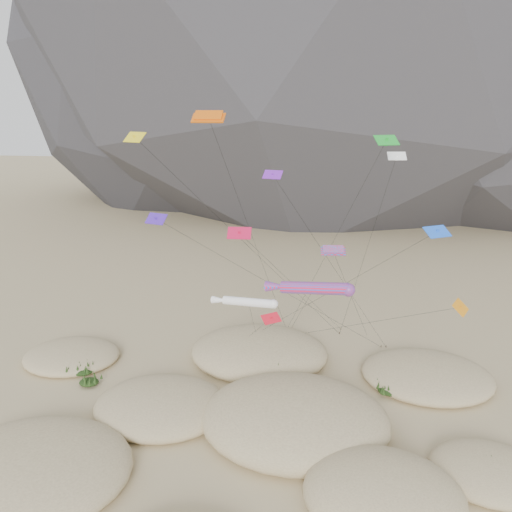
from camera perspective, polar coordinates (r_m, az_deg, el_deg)
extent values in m
plane|color=#CCB789|center=(43.44, 0.60, -22.30)|extent=(500.00, 500.00, 0.00)
ellipsoid|color=#2B2B30|center=(162.83, -7.25, 22.27)|extent=(136.20, 127.83, 116.00)
ellipsoid|color=#CCB789|center=(44.83, -24.27, -21.37)|extent=(15.55, 13.22, 3.32)
ellipsoid|color=#CCB789|center=(40.25, 14.35, -24.95)|extent=(11.52, 9.79, 3.99)
ellipsoid|color=#CCB789|center=(49.25, -10.78, -16.47)|extent=(12.58, 10.70, 2.92)
ellipsoid|color=#CCB789|center=(46.34, 4.43, -18.00)|extent=(16.72, 14.22, 4.48)
ellipsoid|color=#CCB789|center=(45.36, 25.18, -21.40)|extent=(9.12, 7.75, 2.20)
ellipsoid|color=#CCB789|center=(57.36, 0.36, -10.90)|extent=(15.48, 13.16, 3.69)
ellipsoid|color=#CCB789|center=(56.15, 18.93, -12.77)|extent=(13.41, 11.40, 2.72)
ellipsoid|color=#CCB789|center=(60.93, -20.31, -10.64)|extent=(10.78, 9.16, 2.17)
ellipsoid|color=black|center=(43.49, -21.62, -22.25)|extent=(2.19, 1.88, 0.66)
ellipsoid|color=black|center=(39.87, 17.26, -25.49)|extent=(2.82, 2.41, 0.85)
ellipsoid|color=black|center=(50.26, -10.98, -15.56)|extent=(2.57, 2.20, 0.77)
ellipsoid|color=black|center=(50.65, -10.10, -15.36)|extent=(1.99, 1.71, 0.60)
ellipsoid|color=black|center=(45.73, 3.61, -18.37)|extent=(3.87, 3.31, 1.16)
ellipsoid|color=black|center=(48.33, 7.97, -16.54)|extent=(2.39, 2.04, 0.72)
ellipsoid|color=black|center=(44.08, 3.40, -20.19)|extent=(2.25, 1.92, 0.67)
ellipsoid|color=black|center=(45.08, 24.18, -21.36)|extent=(2.29, 1.96, 0.69)
ellipsoid|color=black|center=(55.65, -0.83, -11.62)|extent=(3.33, 2.85, 1.00)
ellipsoid|color=black|center=(53.91, 1.61, -12.74)|extent=(2.45, 2.10, 0.74)
ellipsoid|color=black|center=(56.30, 16.52, -12.36)|extent=(2.55, 2.18, 0.76)
ellipsoid|color=black|center=(52.56, 15.08, -14.57)|extent=(2.48, 2.12, 0.74)
ellipsoid|color=black|center=(57.43, -19.25, -12.24)|extent=(2.50, 2.14, 0.75)
ellipsoid|color=black|center=(55.22, -18.55, -13.51)|extent=(1.99, 1.71, 0.60)
cylinder|color=#3F2D1E|center=(61.59, -1.47, -9.59)|extent=(0.08, 0.08, 0.30)
cylinder|color=#3F2D1E|center=(62.69, 3.10, -9.12)|extent=(0.08, 0.08, 0.30)
cylinder|color=#3F2D1E|center=(65.48, 9.68, -8.18)|extent=(0.08, 0.08, 0.30)
cylinder|color=#3F2D1E|center=(64.23, 9.52, -8.68)|extent=(0.08, 0.08, 0.30)
cylinder|color=#3F2D1E|center=(62.02, 14.64, -9.97)|extent=(0.08, 0.08, 0.30)
cylinder|color=#3F2D1E|center=(63.63, 0.38, -8.69)|extent=(0.08, 0.08, 0.30)
cylinder|color=#3F2D1E|center=(61.93, 14.12, -9.97)|extent=(0.08, 0.08, 0.30)
cylinder|color=#3F2D1E|center=(62.19, -3.53, -9.35)|extent=(0.08, 0.08, 0.30)
cylinder|color=#F3193D|center=(46.44, 6.67, -3.66)|extent=(6.53, 2.65, 1.82)
sphere|color=#F3193D|center=(45.70, 10.52, -3.84)|extent=(1.22, 1.22, 1.22)
cone|color=#F3193D|center=(47.49, 2.58, -3.51)|extent=(2.81, 1.64, 1.31)
cylinder|color=black|center=(55.29, 5.04, -6.53)|extent=(3.20, 14.50, 11.33)
cylinder|color=white|center=(48.53, -0.89, -5.29)|extent=(5.32, 2.15, 1.20)
sphere|color=white|center=(47.53, 2.02, -5.50)|extent=(0.88, 0.88, 0.88)
cone|color=white|center=(49.77, -3.94, -5.08)|extent=(2.26, 1.27, 0.90)
cylinder|color=black|center=(54.84, -0.24, -7.86)|extent=(0.35, 9.88, 9.23)
cube|color=#D9580B|center=(45.30, -5.46, 15.45)|extent=(2.96, 1.28, 0.85)
cube|color=#D9580B|center=(45.29, -5.46, 15.73)|extent=(2.51, 1.00, 0.83)
cylinder|color=black|center=(53.54, -0.10, 1.34)|extent=(6.23, 14.20, 26.46)
cube|color=#F51938|center=(43.69, 8.81, 0.52)|extent=(2.20, 1.10, 0.60)
cube|color=#F51938|center=(43.64, 8.82, 0.77)|extent=(1.86, 0.88, 0.59)
cylinder|color=black|center=(54.03, 11.03, -5.04)|extent=(4.99, 16.48, 15.36)
cube|color=orange|center=(47.35, 22.34, -5.45)|extent=(1.90, 2.41, 0.92)
cube|color=orange|center=(47.40, 22.32, -5.62)|extent=(0.39, 0.37, 0.72)
cylinder|color=black|center=(54.27, 11.40, -7.69)|extent=(16.67, 13.75, 10.50)
cube|color=green|center=(47.30, 14.70, 12.69)|extent=(2.43, 1.90, 0.86)
cube|color=green|center=(47.31, 14.69, 12.51)|extent=(0.35, 0.35, 0.74)
cylinder|color=black|center=(53.77, 8.05, 0.19)|extent=(9.81, 9.46, 24.47)
cube|color=blue|center=(43.11, 20.00, 2.63)|extent=(2.44, 2.08, 0.74)
cube|color=blue|center=(43.15, 19.98, 2.44)|extent=(0.32, 0.29, 0.75)
cylinder|color=black|center=(51.20, 7.42, -4.69)|extent=(18.38, 13.53, 17.59)
cube|color=#451EB2|center=(46.01, -11.34, 4.19)|extent=(2.14, 1.48, 0.85)
cube|color=#451EB2|center=(46.04, -11.33, 4.01)|extent=(0.31, 0.35, 0.65)
cylinder|color=black|center=(52.30, 3.22, -4.09)|extent=(22.35, 12.86, 17.64)
cube|color=yellow|center=(47.33, -13.70, 13.06)|extent=(2.29, 1.77, 0.89)
cube|color=yellow|center=(47.34, -13.69, 12.88)|extent=(0.35, 0.38, 0.69)
cylinder|color=black|center=(53.72, -0.22, 0.48)|extent=(19.66, 14.22, 24.72)
cube|color=purple|center=(44.21, 1.92, 9.28)|extent=(1.82, 1.19, 0.69)
cube|color=purple|center=(44.23, 1.91, 9.09)|extent=(0.25, 0.27, 0.57)
cylinder|color=black|center=(52.09, 9.34, -2.03)|extent=(12.51, 11.69, 21.64)
cube|color=white|center=(52.19, 15.80, 10.94)|extent=(1.91, 1.10, 0.77)
cube|color=white|center=(52.21, 15.79, 10.78)|extent=(0.25, 0.28, 0.61)
cylinder|color=black|center=(57.30, 12.32, 0.06)|extent=(4.45, 6.68, 22.68)
cube|color=#C8123F|center=(44.03, -1.92, 2.64)|extent=(2.16, 1.13, 0.90)
cube|color=#C8123F|center=(44.06, -1.92, 2.45)|extent=(0.27, 0.32, 0.70)
cylinder|color=black|center=(54.27, 4.99, -3.90)|extent=(10.06, 17.50, 16.65)
cube|color=red|center=(43.62, 1.74, -7.14)|extent=(1.87, 1.73, 0.62)
cube|color=red|center=(43.68, 1.74, -7.32)|extent=(0.27, 0.26, 0.58)
cylinder|color=black|center=(52.60, -0.13, -8.63)|extent=(5.02, 14.83, 9.71)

